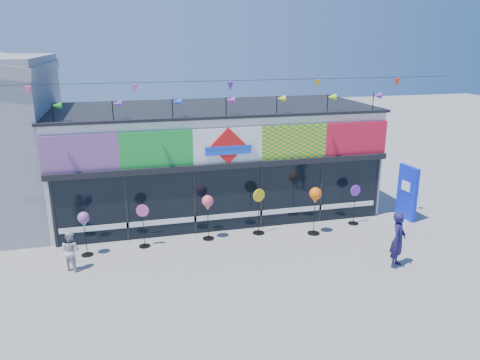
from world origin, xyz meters
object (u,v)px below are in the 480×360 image
object	(u,v)px
spinner_1	(143,225)
spinner_0	(84,221)
spinner_4	(315,197)
blue_sign	(407,192)
spinner_2	(208,204)
child	(71,250)
spinner_3	(259,210)
spinner_5	(355,203)
adult_man	(398,240)

from	to	relation	value
spinner_1	spinner_0	bearing A→B (deg)	-173.06
spinner_1	spinner_4	distance (m)	5.87
blue_sign	spinner_1	distance (m)	9.82
blue_sign	spinner_1	bearing A→B (deg)	177.13
blue_sign	spinner_1	world-z (taller)	blue_sign
spinner_1	spinner_4	xyz separation A→B (m)	(5.83, -0.38, 0.59)
spinner_0	spinner_2	bearing A→B (deg)	4.46
blue_sign	child	xyz separation A→B (m)	(-11.98, -1.29, -0.42)
spinner_3	blue_sign	bearing A→B (deg)	0.49
spinner_0	blue_sign	bearing A→B (deg)	1.95
spinner_4	spinner_5	xyz separation A→B (m)	(1.79, 0.51, -0.57)
adult_man	spinner_1	bearing A→B (deg)	112.37
spinner_1	adult_man	world-z (taller)	adult_man
spinner_3	spinner_4	size ratio (longest dim) A/B	0.96
blue_sign	spinner_2	size ratio (longest dim) A/B	1.30
spinner_5	child	xyz separation A→B (m)	(-9.79, -1.23, -0.18)
child	spinner_1	bearing A→B (deg)	-117.88
spinner_0	spinner_1	xyz separation A→B (m)	(1.80, 0.22, -0.39)
blue_sign	spinner_0	world-z (taller)	blue_sign
spinner_4	spinner_5	bearing A→B (deg)	15.75
spinner_0	spinner_5	size ratio (longest dim) A/B	0.97
spinner_3	spinner_0	bearing A→B (deg)	-176.57
spinner_4	adult_man	xyz separation A→B (m)	(1.44, -2.89, -0.51)
spinner_4	spinner_5	world-z (taller)	spinner_4
spinner_2	spinner_4	distance (m)	3.71
spinner_1	spinner_2	xyz separation A→B (m)	(2.15, 0.09, 0.48)
spinner_2	spinner_3	world-z (taller)	spinner_3
spinner_0	spinner_4	distance (m)	7.64
spinner_2	spinner_5	world-z (taller)	spinner_2
spinner_3	child	xyz separation A→B (m)	(-6.13, -1.24, -0.26)
spinner_1	spinner_3	world-z (taller)	spinner_3
spinner_1	adult_man	bearing A→B (deg)	-24.20
blue_sign	spinner_0	bearing A→B (deg)	178.06
spinner_2	child	xyz separation A→B (m)	(-4.32, -1.20, -0.65)
spinner_1	spinner_5	size ratio (longest dim) A/B	0.98
spinner_1	spinner_2	world-z (taller)	spinner_2
spinner_0	adult_man	xyz separation A→B (m)	(9.08, -3.05, -0.32)
spinner_5	spinner_2	bearing A→B (deg)	-179.64
spinner_0	spinner_3	world-z (taller)	spinner_3
spinner_2	spinner_5	size ratio (longest dim) A/B	1.05
spinner_1	adult_man	xyz separation A→B (m)	(7.27, -3.27, 0.07)
spinner_5	adult_man	size ratio (longest dim) A/B	0.89
spinner_2	spinner_3	size ratio (longest dim) A/B	0.96
blue_sign	spinner_4	size ratio (longest dim) A/B	1.20
spinner_0	adult_man	world-z (taller)	adult_man
spinner_1	blue_sign	bearing A→B (deg)	1.03
adult_man	spinner_2	bearing A→B (deg)	103.31
spinner_1	spinner_3	distance (m)	3.96
adult_man	child	bearing A→B (deg)	123.69
spinner_0	spinner_4	xyz separation A→B (m)	(7.63, -0.16, 0.19)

